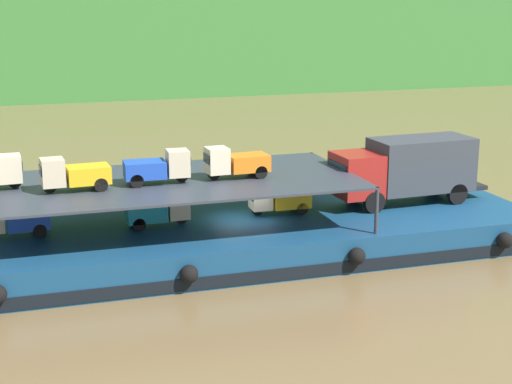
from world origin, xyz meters
TOP-DOWN VIEW (x-y plane):
  - ground_plane at (0.00, 0.00)m, footprint 400.00×400.00m
  - cargo_barge at (0.00, -0.03)m, footprint 26.26×8.98m
  - covered_lorry at (8.15, 0.33)m, footprint 7.93×2.57m
  - cargo_rack at (-3.80, 0.00)m, footprint 17.06×7.61m
  - mini_truck_lower_stern at (-9.74, 0.47)m, footprint 2.77×1.26m
  - mini_truck_lower_aft at (-3.77, 0.15)m, footprint 2.76×1.23m
  - mini_truck_lower_mid at (1.77, 0.44)m, footprint 2.76×1.24m
  - mini_truck_upper_mid at (-7.29, -0.58)m, footprint 2.80×1.30m
  - mini_truck_upper_fore at (-3.83, -0.36)m, footprint 2.78×1.27m
  - mini_truck_upper_bow at (-0.45, -0.35)m, footprint 2.79×1.28m

SIDE VIEW (x-z plane):
  - ground_plane at x=0.00m, z-range 0.00..0.00m
  - cargo_barge at x=0.00m, z-range 0.00..1.50m
  - mini_truck_lower_stern at x=-9.74m, z-range 1.50..2.88m
  - mini_truck_lower_aft at x=-3.77m, z-range 1.50..2.88m
  - mini_truck_lower_mid at x=1.77m, z-range 1.50..2.88m
  - covered_lorry at x=8.15m, z-range 1.64..4.74m
  - cargo_rack at x=-3.80m, z-range 2.44..4.44m
  - mini_truck_upper_mid at x=-7.29m, z-range 3.50..4.88m
  - mini_truck_upper_fore at x=-3.83m, z-range 3.50..4.88m
  - mini_truck_upper_bow at x=-0.45m, z-range 3.50..4.88m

